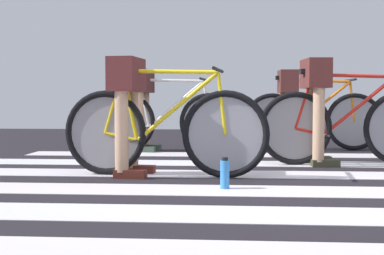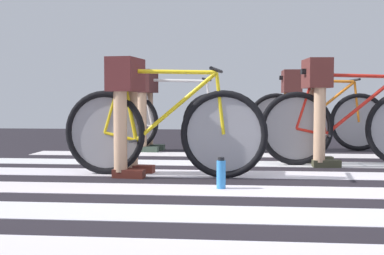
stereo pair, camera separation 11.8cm
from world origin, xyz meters
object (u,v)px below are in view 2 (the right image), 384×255
at_px(bicycle_4_of_4, 317,120).
at_px(bicycle_3_of_4, 170,120).
at_px(water_bottle, 221,174).
at_px(bicycle_1_of_4, 162,130).
at_px(cyclist_2_of_4, 317,97).
at_px(bicycle_2_of_4, 349,126).
at_px(cyclist_4_of_4, 292,99).
at_px(cyclist_1_of_4, 126,100).
at_px(cyclist_3_of_4, 146,99).

bearing_deg(bicycle_4_of_4, bicycle_3_of_4, -171.30).
distance_m(bicycle_3_of_4, water_bottle, 2.68).
height_order(bicycle_1_of_4, cyclist_2_of_4, cyclist_2_of_4).
bearing_deg(bicycle_4_of_4, bicycle_2_of_4, -86.94).
relative_size(bicycle_3_of_4, water_bottle, 7.57).
bearing_deg(cyclist_4_of_4, bicycle_1_of_4, -119.77).
bearing_deg(cyclist_1_of_4, cyclist_2_of_4, 31.87).
height_order(bicycle_1_of_4, bicycle_3_of_4, same).
distance_m(bicycle_1_of_4, cyclist_2_of_4, 1.64).
bearing_deg(cyclist_3_of_4, cyclist_1_of_4, -77.81).
bearing_deg(cyclist_4_of_4, bicycle_4_of_4, 0.00).
bearing_deg(water_bottle, cyclist_1_of_4, 144.16).
height_order(bicycle_1_of_4, cyclist_4_of_4, cyclist_4_of_4).
relative_size(cyclist_1_of_4, bicycle_4_of_4, 0.57).
height_order(bicycle_2_of_4, cyclist_3_of_4, cyclist_3_of_4).
bearing_deg(bicycle_2_of_4, bicycle_4_of_4, 89.13).
bearing_deg(bicycle_2_of_4, bicycle_1_of_4, -157.57).
relative_size(cyclist_3_of_4, water_bottle, 4.37).
xyz_separation_m(cyclist_1_of_4, water_bottle, (0.82, -0.59, -0.53)).
height_order(cyclist_1_of_4, water_bottle, cyclist_1_of_4).
distance_m(bicycle_2_of_4, bicycle_3_of_4, 2.22).
bearing_deg(cyclist_4_of_4, cyclist_1_of_4, -125.70).
xyz_separation_m(cyclist_2_of_4, bicycle_4_of_4, (0.21, 1.48, -0.28)).
bearing_deg(cyclist_1_of_4, cyclist_4_of_4, 61.42).
distance_m(cyclist_4_of_4, water_bottle, 3.02).
relative_size(bicycle_2_of_4, bicycle_3_of_4, 1.00).
relative_size(bicycle_2_of_4, cyclist_4_of_4, 1.73).
bearing_deg(bicycle_3_of_4, cyclist_4_of_4, 17.40).
bearing_deg(cyclist_4_of_4, water_bottle, -105.80).
distance_m(bicycle_2_of_4, cyclist_3_of_4, 2.52).
height_order(bicycle_2_of_4, water_bottle, bicycle_2_of_4).
height_order(bicycle_2_of_4, bicycle_4_of_4, same).
relative_size(bicycle_1_of_4, cyclist_3_of_4, 1.73).
xyz_separation_m(bicycle_1_of_4, bicycle_4_of_4, (1.60, 2.31, 0.00)).
xyz_separation_m(cyclist_1_of_4, bicycle_2_of_4, (2.00, 0.83, -0.25)).
distance_m(bicycle_3_of_4, cyclist_3_of_4, 0.41).
height_order(cyclist_3_of_4, cyclist_4_of_4, same).
distance_m(bicycle_2_of_4, cyclist_2_of_4, 0.42).
height_order(bicycle_2_of_4, cyclist_4_of_4, cyclist_4_of_4).
height_order(bicycle_4_of_4, cyclist_4_of_4, cyclist_4_of_4).
bearing_deg(bicycle_3_of_4, bicycle_1_of_4, -77.82).
xyz_separation_m(cyclist_2_of_4, water_bottle, (-0.87, -1.39, -0.56)).
distance_m(cyclist_1_of_4, bicycle_4_of_4, 2.98).
xyz_separation_m(cyclist_1_of_4, cyclist_2_of_4, (1.69, 0.80, 0.03)).
xyz_separation_m(bicycle_3_of_4, water_bottle, (0.72, -2.57, -0.28)).
distance_m(bicycle_1_of_4, bicycle_2_of_4, 1.90).
xyz_separation_m(bicycle_2_of_4, bicycle_4_of_4, (-0.10, 1.45, 0.00)).
distance_m(cyclist_3_of_4, cyclist_4_of_4, 1.82).
distance_m(cyclist_1_of_4, water_bottle, 1.14).
xyz_separation_m(bicycle_2_of_4, bicycle_3_of_4, (-1.90, 1.15, 0.00)).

